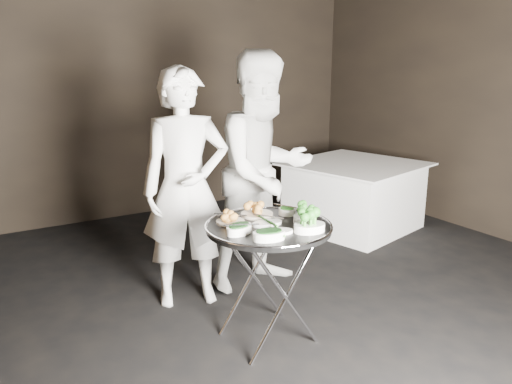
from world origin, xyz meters
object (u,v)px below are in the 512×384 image
dining_table (354,195)px  waiter_left (186,189)px  tray_stand (268,278)px  serving_tray (269,227)px  waiter_right (265,172)px

dining_table → waiter_left: bearing=-163.4°
tray_stand → serving_tray: (-0.00, 0.00, 0.34)m
serving_tray → dining_table: bearing=35.6°
tray_stand → waiter_right: 1.00m
waiter_left → waiter_right: waiter_right is taller
tray_stand → dining_table: (2.01, 1.44, -0.07)m
tray_stand → waiter_left: (-0.21, 0.78, 0.44)m
waiter_left → dining_table: waiter_left is taller
tray_stand → serving_tray: bearing=97.1°
serving_tray → dining_table: size_ratio=0.63×
waiter_right → waiter_left: bearing=172.1°
tray_stand → waiter_left: size_ratio=0.44×
tray_stand → serving_tray: size_ratio=0.96×
serving_tray → waiter_left: (-0.21, 0.78, 0.10)m
tray_stand → waiter_left: waiter_left is taller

